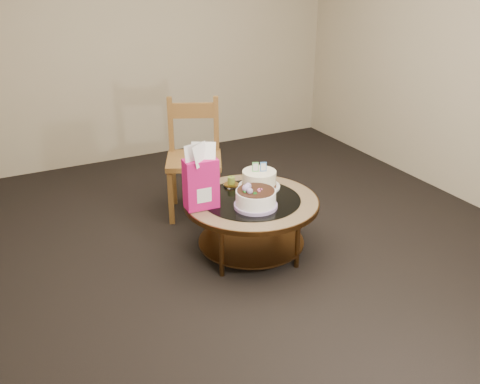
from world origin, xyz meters
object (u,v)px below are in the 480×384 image
gift_bag (201,177)px  dining_chair (194,157)px  cream_cake (259,179)px  coffee_table (251,209)px  decorated_cake (255,199)px

gift_bag → dining_chair: dining_chair is taller
cream_cake → gift_bag: size_ratio=0.69×
coffee_table → gift_bag: 0.50m
coffee_table → gift_bag: bearing=173.2°
cream_cake → dining_chair: (-0.26, 0.71, -0.01)m
decorated_cake → dining_chair: (-0.06, 1.01, -0.00)m
decorated_cake → gift_bag: gift_bag is taller
cream_cake → coffee_table: bearing=-110.8°
cream_cake → dining_chair: bearing=132.2°
coffee_table → cream_cake: bearing=46.9°
coffee_table → cream_cake: size_ratio=3.08×
decorated_cake → dining_chair: size_ratio=0.31×
cream_cake → dining_chair: size_ratio=0.33×
coffee_table → dining_chair: size_ratio=1.01×
gift_bag → dining_chair: size_ratio=0.47×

